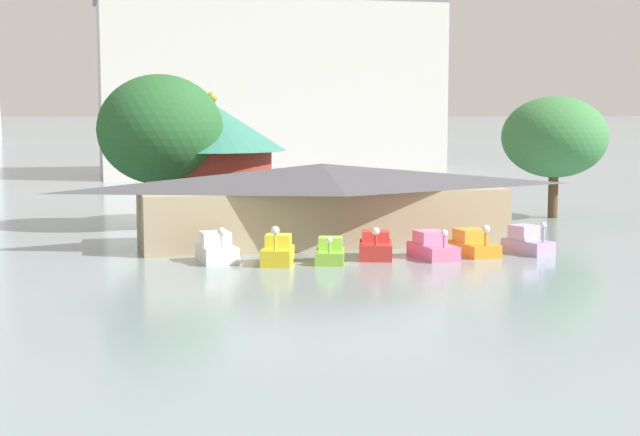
% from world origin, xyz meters
% --- Properties ---
extents(pedal_boat_white, '(1.81, 2.66, 1.77)m').
position_xyz_m(pedal_boat_white, '(1.88, 30.21, 0.57)').
color(pedal_boat_white, white).
rests_on(pedal_boat_white, ground).
extents(pedal_boat_yellow, '(2.03, 2.67, 1.91)m').
position_xyz_m(pedal_boat_yellow, '(4.56, 28.88, 0.57)').
color(pedal_boat_yellow, yellow).
rests_on(pedal_boat_yellow, ground).
extents(pedal_boat_lime, '(1.94, 2.64, 1.34)m').
position_xyz_m(pedal_boat_lime, '(7.05, 28.75, 0.46)').
color(pedal_boat_lime, '#8CCC3F').
rests_on(pedal_boat_lime, ground).
extents(pedal_boat_red, '(2.30, 3.09, 1.65)m').
position_xyz_m(pedal_boat_red, '(9.54, 29.55, 0.53)').
color(pedal_boat_red, red).
rests_on(pedal_boat_red, ground).
extents(pedal_boat_pink, '(1.76, 3.07, 1.54)m').
position_xyz_m(pedal_boat_pink, '(12.21, 28.86, 0.52)').
color(pedal_boat_pink, pink).
rests_on(pedal_boat_pink, ground).
extents(pedal_boat_orange, '(1.83, 3.11, 1.62)m').
position_xyz_m(pedal_boat_orange, '(14.53, 29.39, 0.50)').
color(pedal_boat_orange, orange).
rests_on(pedal_boat_orange, ground).
extents(pedal_boat_lavender, '(2.09, 2.81, 1.68)m').
position_xyz_m(pedal_boat_lavender, '(17.33, 29.13, 0.55)').
color(pedal_boat_lavender, '#B299D8').
rests_on(pedal_boat_lavender, ground).
extents(boathouse, '(20.82, 7.15, 4.29)m').
position_xyz_m(boathouse, '(8.26, 35.22, 2.25)').
color(boathouse, tan).
rests_on(boathouse, ground).
extents(green_roof_pavilion, '(9.25, 9.25, 8.27)m').
position_xyz_m(green_roof_pavilion, '(3.76, 45.33, 4.21)').
color(green_roof_pavilion, '#993328').
rests_on(green_roof_pavilion, ground).
extents(shoreline_tree_mid, '(7.53, 7.53, 9.28)m').
position_xyz_m(shoreline_tree_mid, '(0.43, 43.88, 5.96)').
color(shoreline_tree_mid, brown).
rests_on(shoreline_tree_mid, ground).
extents(shoreline_tree_right, '(6.96, 6.96, 8.05)m').
position_xyz_m(shoreline_tree_right, '(26.13, 43.28, 5.35)').
color(shoreline_tree_right, brown).
rests_on(shoreline_tree_right, ground).
extents(background_building_block, '(37.25, 16.27, 19.79)m').
position_xyz_m(background_building_block, '(16.10, 91.20, 9.92)').
color(background_building_block, silver).
rests_on(background_building_block, ground).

